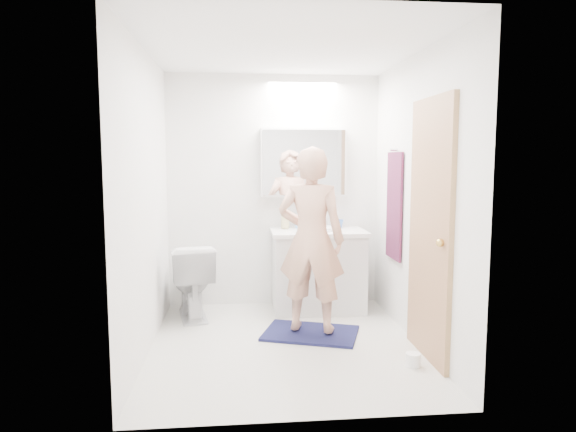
{
  "coord_description": "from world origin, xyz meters",
  "views": [
    {
      "loc": [
        -0.38,
        -4.09,
        1.54
      ],
      "look_at": [
        0.05,
        0.25,
        1.05
      ],
      "focal_mm": 31.93,
      "sensor_mm": 36.0,
      "label": 1
    }
  ],
  "objects": [
    {
      "name": "wall_right",
      "position": [
        1.1,
        0.0,
        1.2
      ],
      "size": [
        0.0,
        2.5,
        2.5
      ],
      "primitive_type": "plane",
      "rotation": [
        1.57,
        0.0,
        -1.57
      ],
      "color": "white",
      "rests_on": "floor"
    },
    {
      "name": "toothbrush_cup",
      "position": [
        0.67,
        1.12,
        0.86
      ],
      "size": [
        0.11,
        0.11,
        0.09
      ],
      "primitive_type": "imported",
      "rotation": [
        0.0,
        0.0,
        0.15
      ],
      "color": "#3D69B8",
      "rests_on": "countertop"
    },
    {
      "name": "floor",
      "position": [
        0.0,
        0.0,
        0.0
      ],
      "size": [
        2.5,
        2.5,
        0.0
      ],
      "primitive_type": "plane",
      "color": "silver",
      "rests_on": "ground"
    },
    {
      "name": "wall_left",
      "position": [
        -1.1,
        0.0,
        1.2
      ],
      "size": [
        0.0,
        2.5,
        2.5
      ],
      "primitive_type": "plane",
      "rotation": [
        1.57,
        0.0,
        1.57
      ],
      "color": "white",
      "rests_on": "floor"
    },
    {
      "name": "soap_bottle_b",
      "position": [
        0.26,
        1.15,
        0.91
      ],
      "size": [
        0.1,
        0.1,
        0.18
      ],
      "primitive_type": "imported",
      "rotation": [
        0.0,
        0.0,
        -0.31
      ],
      "color": "#6298D2",
      "rests_on": "countertop"
    },
    {
      "name": "medicine_cabinet",
      "position": [
        0.3,
        1.18,
        1.5
      ],
      "size": [
        0.88,
        0.14,
        0.7
      ],
      "primitive_type": "cube",
      "color": "white",
      "rests_on": "wall_back"
    },
    {
      "name": "countertop",
      "position": [
        0.43,
        0.96,
        0.8
      ],
      "size": [
        0.95,
        0.58,
        0.04
      ],
      "primitive_type": "cube",
      "color": "white",
      "rests_on": "vanity_cabinet"
    },
    {
      "name": "vanity_cabinet",
      "position": [
        0.43,
        0.96,
        0.39
      ],
      "size": [
        0.9,
        0.55,
        0.78
      ],
      "primitive_type": "cube",
      "color": "silver",
      "rests_on": "floor"
    },
    {
      "name": "toilet",
      "position": [
        -0.83,
        0.85,
        0.37
      ],
      "size": [
        0.53,
        0.78,
        0.73
      ],
      "primitive_type": "imported",
      "rotation": [
        0.0,
        0.0,
        3.33
      ],
      "color": "white",
      "rests_on": "floor"
    },
    {
      "name": "bath_rug",
      "position": [
        0.25,
        0.23,
        0.01
      ],
      "size": [
        0.94,
        0.78,
        0.02
      ],
      "primitive_type": "cube",
      "rotation": [
        0.0,
        0.0,
        -0.33
      ],
      "color": "#16123A",
      "rests_on": "floor"
    },
    {
      "name": "door",
      "position": [
        1.08,
        -0.35,
        1.0
      ],
      "size": [
        0.04,
        0.8,
        2.0
      ],
      "primitive_type": "cube",
      "color": "tan",
      "rests_on": "wall_right"
    },
    {
      "name": "toilet_paper_roll",
      "position": [
        0.91,
        -0.54,
        0.05
      ],
      "size": [
        0.11,
        0.11,
        0.1
      ],
      "primitive_type": "cylinder",
      "color": "white",
      "rests_on": "floor"
    },
    {
      "name": "mirror_panel",
      "position": [
        0.3,
        1.1,
        1.5
      ],
      "size": [
        0.84,
        0.01,
        0.66
      ],
      "primitive_type": "cube",
      "color": "silver",
      "rests_on": "medicine_cabinet"
    },
    {
      "name": "wall_front",
      "position": [
        0.0,
        -1.25,
        1.2
      ],
      "size": [
        2.5,
        0.0,
        2.5
      ],
      "primitive_type": "plane",
      "rotation": [
        -1.57,
        0.0,
        0.0
      ],
      "color": "white",
      "rests_on": "floor"
    },
    {
      "name": "towel_hook",
      "position": [
        1.07,
        0.55,
        1.62
      ],
      "size": [
        0.07,
        0.02,
        0.02
      ],
      "primitive_type": "cylinder",
      "rotation": [
        0.0,
        1.57,
        0.0
      ],
      "color": "silver",
      "rests_on": "wall_right"
    },
    {
      "name": "person",
      "position": [
        0.25,
        0.23,
        0.85
      ],
      "size": [
        0.67,
        0.55,
        1.59
      ],
      "primitive_type": "imported",
      "rotation": [
        0.0,
        0.0,
        2.81
      ],
      "color": "tan",
      "rests_on": "bath_rug"
    },
    {
      "name": "door_knob",
      "position": [
        1.04,
        -0.65,
        0.95
      ],
      "size": [
        0.06,
        0.06,
        0.06
      ],
      "primitive_type": "sphere",
      "color": "gold",
      "rests_on": "door"
    },
    {
      "name": "soap_bottle_a",
      "position": [
        0.11,
        1.11,
        0.94
      ],
      "size": [
        0.09,
        0.09,
        0.24
      ],
      "primitive_type": "imported",
      "rotation": [
        0.0,
        0.0,
        0.01
      ],
      "color": "tan",
      "rests_on": "countertop"
    },
    {
      "name": "faucet",
      "position": [
        0.43,
        1.19,
        0.9
      ],
      "size": [
        0.02,
        0.02,
        0.16
      ],
      "primitive_type": "cylinder",
      "color": "silver",
      "rests_on": "countertop"
    },
    {
      "name": "ceiling",
      "position": [
        0.0,
        0.0,
        2.4
      ],
      "size": [
        2.5,
        2.5,
        0.0
      ],
      "primitive_type": "plane",
      "rotation": [
        3.14,
        0.0,
        0.0
      ],
      "color": "white",
      "rests_on": "floor"
    },
    {
      "name": "towel",
      "position": [
        1.08,
        0.55,
        1.1
      ],
      "size": [
        0.02,
        0.42,
        1.0
      ],
      "primitive_type": "cube",
      "color": "#131A3B",
      "rests_on": "wall_right"
    },
    {
      "name": "wall_back",
      "position": [
        0.0,
        1.25,
        1.2
      ],
      "size": [
        2.5,
        0.0,
        2.5
      ],
      "primitive_type": "plane",
      "rotation": [
        1.57,
        0.0,
        0.0
      ],
      "color": "white",
      "rests_on": "floor"
    },
    {
      "name": "sink_basin",
      "position": [
        0.43,
        0.99,
        0.84
      ],
      "size": [
        0.36,
        0.36,
        0.03
      ],
      "primitive_type": "cylinder",
      "color": "white",
      "rests_on": "countertop"
    }
  ]
}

